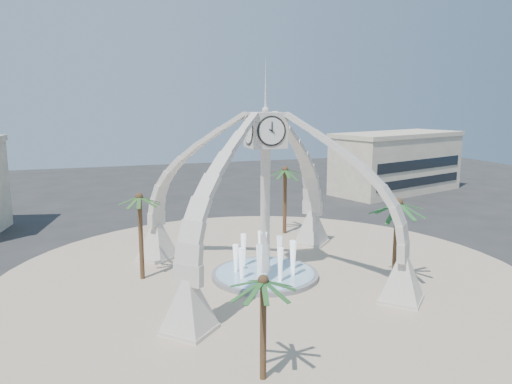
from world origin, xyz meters
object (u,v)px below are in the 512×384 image
object	(u,v)px
fountain	(265,274)
palm_east	(398,204)
palm_west	(139,198)
palm_north	(285,170)
palm_south	(263,282)
clock_tower	(265,193)

from	to	relation	value
fountain	palm_east	distance (m)	10.99
palm_west	palm_north	world-z (taller)	palm_north
palm_west	palm_south	distance (m)	16.21
palm_east	palm_south	size ratio (longest dim) A/B	1.23
clock_tower	palm_west	world-z (taller)	clock_tower
clock_tower	palm_east	size ratio (longest dim) A/B	2.60
palm_east	clock_tower	bearing A→B (deg)	151.40
fountain	palm_south	size ratio (longest dim) A/B	1.43
clock_tower	palm_north	xyz separation A→B (m)	(6.01, 11.26, -0.11)
clock_tower	palm_west	bearing A→B (deg)	163.67
palm_north	palm_south	xyz separation A→B (m)	(-10.69, -24.33, -1.48)
palm_west	clock_tower	bearing A→B (deg)	-16.33
palm_west	palm_north	size ratio (longest dim) A/B	0.96
palm_east	palm_north	bearing A→B (deg)	98.07
palm_north	clock_tower	bearing A→B (deg)	-118.09
palm_east	palm_west	size ratio (longest dim) A/B	0.99
clock_tower	palm_east	distance (m)	9.40
palm_east	palm_south	world-z (taller)	palm_east
clock_tower	palm_east	bearing A→B (deg)	-28.60
palm_west	palm_south	xyz separation A→B (m)	(4.08, -15.64, -1.25)
clock_tower	palm_west	xyz separation A→B (m)	(-8.76, 2.57, -0.33)
palm_west	fountain	bearing A→B (deg)	-16.33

